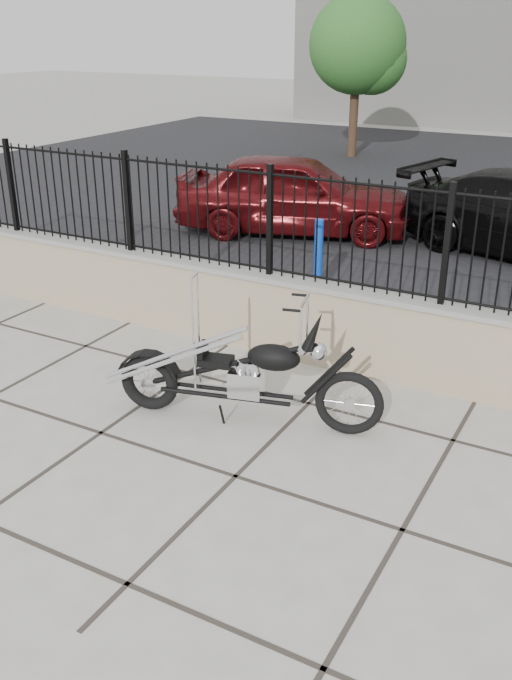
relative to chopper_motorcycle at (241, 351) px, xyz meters
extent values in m
plane|color=#99968E|center=(0.44, -0.87, -0.75)|extent=(90.00, 90.00, 0.00)
cube|color=gray|center=(0.44, 1.63, -0.27)|extent=(14.00, 0.36, 0.96)
cube|color=black|center=(0.44, 1.63, 0.81)|extent=(14.00, 0.08, 1.20)
imported|color=#500B0E|center=(-2.65, 6.57, -0.01)|extent=(4.67, 3.02, 1.48)
cylinder|color=#0C26C2|center=(-0.89, 3.77, -0.21)|extent=(0.14, 0.14, 1.08)
cylinder|color=#382619|center=(-4.94, 15.15, 0.53)|extent=(0.26, 0.26, 2.56)
sphere|color=#42722A|center=(-4.94, 15.15, 2.49)|extent=(2.73, 2.73, 2.73)
camera|label=1|loc=(3.13, -5.37, 2.84)|focal=38.00mm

